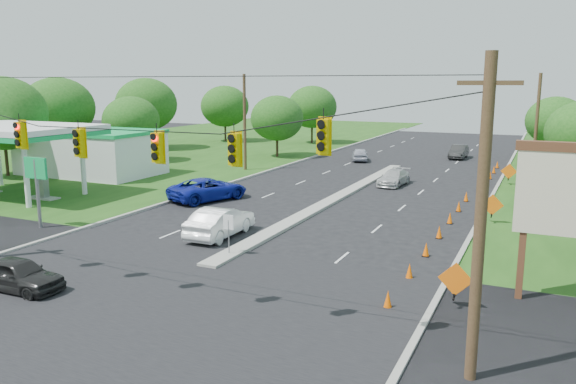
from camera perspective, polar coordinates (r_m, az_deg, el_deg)
The scene contains 41 objects.
ground at distance 22.64m, azimuth -13.93°, elevation -10.55°, with size 160.00×160.00×0.00m, color black.
grass_left at distance 57.18m, azimuth -24.99°, elevation 1.76°, with size 40.00×160.00×0.06m, color #1E4714.
cross_street at distance 22.64m, azimuth -13.93°, elevation -10.55°, with size 160.00×14.00×0.02m, color black.
curb_left at distance 52.55m, azimuth -2.06°, elevation 2.06°, with size 0.25×110.00×0.16m, color gray.
curb_right at distance 47.10m, azimuth 20.42°, elevation 0.31°, with size 0.25×110.00×0.16m, color gray.
median at distance 40.45m, azimuth 4.94°, elevation -0.70°, with size 1.00×34.00×0.18m, color gray.
median_sign at distance 26.86m, azimuth -6.06°, elevation -3.55°, with size 0.55×0.06×2.05m.
signal_span at distance 20.62m, azimuth -16.40°, elevation 1.58°, with size 25.60×0.32×9.00m.
utility_pole_far_left at distance 53.16m, azimuth -4.42°, elevation 7.02°, with size 0.28×0.28×9.00m, color #422D1C.
utility_pole_far_right at distance 51.40m, azimuth 23.91°, elevation 5.97°, with size 0.28×0.28×9.00m, color #422D1C.
gas_station at distance 52.34m, azimuth -20.50°, elevation 4.18°, with size 18.40×19.70×5.20m.
pylon_sign at distance 22.86m, azimuth 26.61°, elevation -0.74°, with size 5.90×2.30×6.12m.
cone_0 at distance 21.36m, azimuth 10.11°, elevation -10.71°, with size 0.32×0.32×0.70m, color #FF5F03.
cone_1 at distance 24.56m, azimuth 12.24°, elevation -7.86°, with size 0.32×0.32×0.70m, color #FF5F03.
cone_2 at distance 27.83m, azimuth 13.85°, elevation -5.68°, with size 0.32×0.32×0.70m, color #FF5F03.
cone_3 at distance 31.16m, azimuth 15.11°, elevation -3.95°, with size 0.32×0.32×0.70m, color #FF5F03.
cone_4 at distance 34.52m, azimuth 16.13°, elevation -2.55°, with size 0.32×0.32×0.70m, color #FF5F03.
cone_5 at distance 37.90m, azimuth 16.96°, elevation -1.40°, with size 0.32×0.32×0.70m, color #FF5F03.
cone_6 at distance 41.30m, azimuth 17.65°, elevation -0.44°, with size 0.32×0.32×0.70m, color #FF5F03.
cone_7 at distance 44.66m, azimuth 19.00°, elevation 0.31°, with size 0.32×0.32×0.70m, color #FF5F03.
cone_8 at distance 48.09m, azimuth 19.45°, elevation 1.01°, with size 0.32×0.32×0.70m, color #FF5F03.
cone_9 at distance 51.54m, azimuth 19.85°, elevation 1.62°, with size 0.32×0.32×0.70m, color #FF5F03.
cone_10 at distance 54.99m, azimuth 20.19°, elevation 2.15°, with size 0.32×0.32×0.70m, color #FF5F03.
cone_11 at distance 58.44m, azimuth 20.49°, elevation 2.62°, with size 0.32×0.32×0.70m, color #FF5F03.
work_sign_0 at distance 21.63m, azimuth 16.64°, elevation -8.63°, with size 1.27×0.58×1.37m.
work_sign_1 at distance 35.09m, azimuth 20.04°, elevation -1.33°, with size 1.27×0.58×1.37m.
work_sign_2 at distance 48.85m, azimuth 21.52°, elevation 1.90°, with size 1.27×0.58×1.37m.
tree_1 at distance 55.39m, azimuth -27.05°, elevation 7.14°, with size 7.56×7.56×8.82m.
tree_2 at distance 60.91m, azimuth -15.65°, elevation 7.00°, with size 5.88×5.88×6.86m.
tree_3 at distance 72.37m, azimuth -14.19°, elevation 8.63°, with size 7.56×7.56×8.82m.
tree_4 at distance 79.92m, azimuth -6.44°, elevation 8.65°, with size 6.72×6.72×7.84m.
tree_5 at distance 62.71m, azimuth -1.12°, elevation 7.51°, with size 5.88×5.88×6.86m.
tree_6 at distance 77.17m, azimuth 2.47°, elevation 8.62°, with size 6.72×6.72×7.84m.
tree_12 at distance 64.37m, azimuth 25.52°, elevation 6.54°, with size 5.88×5.88×6.86m.
tree_14 at distance 64.94m, azimuth -22.30°, elevation 7.91°, with size 7.56×7.56×8.82m.
black_sedan at distance 25.08m, azimuth -25.72°, elevation -7.56°, with size 1.59×3.94×1.34m, color black.
white_sedan at distance 30.55m, azimuth -6.89°, elevation -3.04°, with size 1.72×4.93×1.62m, color white.
blue_pickup at distance 40.12m, azimuth -8.10°, elevation 0.31°, with size 2.67×5.78×1.61m, color #15209C.
silver_car_far at distance 46.31m, azimuth 10.69°, elevation 1.44°, with size 1.76×4.33×1.26m, color #B6B6B6.
silver_car_oncoming at distance 60.39m, azimuth 7.32°, elevation 3.81°, with size 1.64×4.07×1.39m, color #A8AAB9.
dark_car_receding at distance 64.64m, azimuth 16.94°, elevation 3.94°, with size 1.56×4.48×1.48m, color #272727.
Camera 1 is at (13.45, -16.25, 8.20)m, focal length 35.00 mm.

